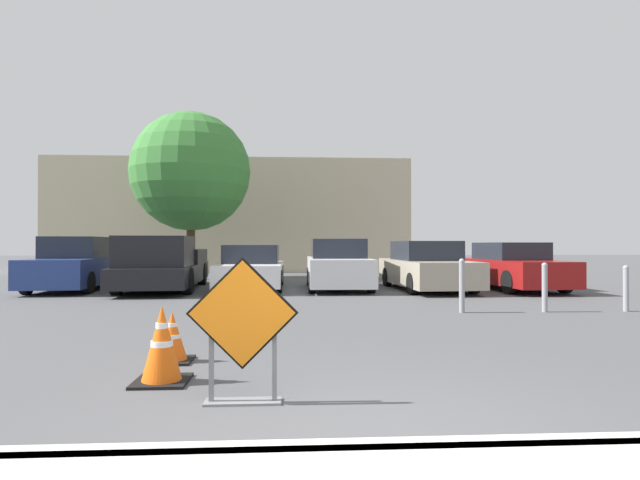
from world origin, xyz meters
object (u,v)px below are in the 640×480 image
Objects in this scene: bollard_second at (545,286)px; bollard_third at (626,287)px; road_closed_sign at (243,327)px; traffic_cone_second at (172,337)px; parked_car_second at (252,268)px; bollard_nearest at (462,284)px; parked_car_third at (338,266)px; parked_car_nearest at (76,266)px; parked_car_fourth at (426,267)px; parked_car_fifth at (511,267)px; pickup_truck at (162,266)px; traffic_cone_nearest at (162,345)px.

bollard_second reaches higher than bollard_third.
road_closed_sign reaches higher than bollard_third.
parked_car_second reaches higher than traffic_cone_second.
bollard_nearest is at bearing 129.66° from parked_car_second.
parked_car_third reaches higher than parked_car_second.
parked_car_second is 4.42× the size of bollard_second.
bollard_nearest reaches higher than bollard_third.
bollard_second is (5.57, 5.53, -0.14)m from road_closed_sign.
bollard_nearest is 3.43m from bollard_third.
parked_car_nearest is 4.50× the size of bollard_second.
parked_car_fourth is 2.66m from parked_car_fifth.
parked_car_fifth is (13.28, -0.61, -0.06)m from parked_car_nearest.
parked_car_fourth reaches higher than road_closed_sign.
parked_car_nearest is 4.15× the size of bollard_nearest.
pickup_truck is (-2.46, 9.15, 0.44)m from traffic_cone_second.
bollard_nearest is at bearing 55.16° from road_closed_sign.
traffic_cone_second is 0.58× the size of bollard_second.
parked_car_fourth is at bearing 172.08° from parked_car_third.
traffic_cone_second is at bearing -140.97° from bollard_nearest.
traffic_cone_nearest is (-0.87, 0.73, -0.29)m from road_closed_sign.
traffic_cone_second is 0.10× the size of pickup_truck.
bollard_third is at bearing 150.52° from pickup_truck.
bollard_nearest reaches higher than bollard_second.
parked_car_nearest is 4.77× the size of bollard_third.
traffic_cone_nearest is 0.17× the size of parked_car_second.
pickup_truck is 8.98m from bollard_nearest.
parked_car_second is 7.28m from bollard_nearest.
pickup_truck is 5.23× the size of bollard_nearest.
parked_car_fifth reaches higher than bollard_third.
parked_car_fifth reaches higher than parked_car_second.
traffic_cone_nearest is 8.03m from bollard_second.
parked_car_third reaches higher than traffic_cone_nearest.
road_closed_sign is 11.15m from parked_car_second.
parked_car_nearest is at bearing 116.61° from traffic_cone_nearest.
parked_car_nearest is 0.79× the size of pickup_truck.
bollard_third is (3.43, 0.00, -0.07)m from bollard_nearest.
pickup_truck is (-3.44, 10.77, 0.05)m from road_closed_sign.
traffic_cone_second is at bearing 73.91° from parked_car_third.
parked_car_fifth is 4.90× the size of bollard_third.
traffic_cone_second is 0.13× the size of parked_car_fourth.
parked_car_second is 4.08× the size of bollard_nearest.
parked_car_fifth is at bearing 173.85° from parked_car_nearest.
parked_car_fifth is at bearing 177.52° from parked_car_fourth.
road_closed_sign is at bearing -58.75° from traffic_cone_second.
parked_car_second is 4.68× the size of bollard_third.
bollard_third is (0.13, -5.07, -0.17)m from parked_car_fifth.
bollard_third is at bearing 135.78° from parked_car_third.
bollard_second is at bearing 146.38° from pickup_truck.
traffic_cone_second is 12.12m from parked_car_fifth.
pickup_truck is 10.42m from bollard_second.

